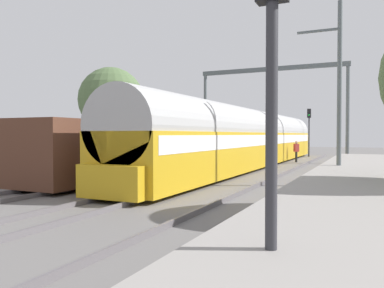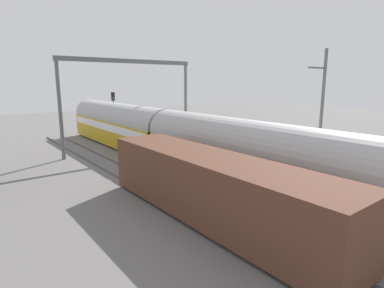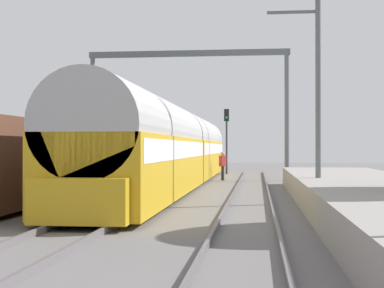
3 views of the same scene
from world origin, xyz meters
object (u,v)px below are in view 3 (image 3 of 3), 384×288
passenger_train (175,147)px  catenary_gantry (188,87)px  freight_car (27,162)px  person_crossing (223,163)px  railway_signal_far (227,132)px

passenger_train → catenary_gantry: bearing=90.0°
passenger_train → freight_car: size_ratio=2.53×
passenger_train → freight_car: 10.54m
passenger_train → freight_car: passenger_train is taller
freight_car → passenger_train: bearing=68.0°
passenger_train → person_crossing: passenger_train is taller
person_crossing → railway_signal_far: size_ratio=0.36×
railway_signal_far → catenary_gantry: bearing=-103.3°
railway_signal_far → catenary_gantry: size_ratio=0.39×
passenger_train → railway_signal_far: railway_signal_far is taller
railway_signal_far → passenger_train: bearing=-98.0°
person_crossing → catenary_gantry: catenary_gantry is taller
passenger_train → person_crossing: 5.80m
freight_car → person_crossing: freight_car is taller
catenary_gantry → railway_signal_far: bearing=76.7°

